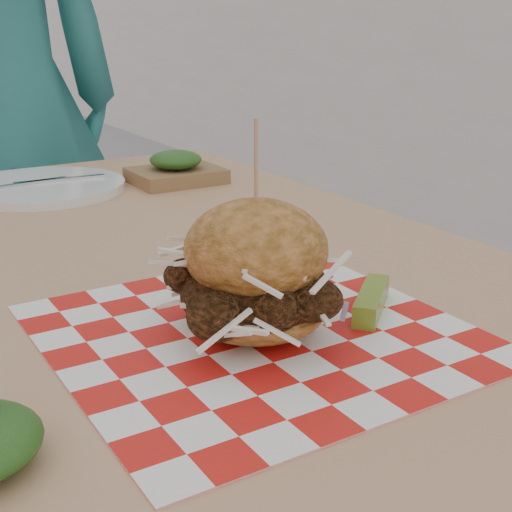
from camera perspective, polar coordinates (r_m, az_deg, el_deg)
The scene contains 6 objects.
patio_table at distance 0.90m, azimuth -9.35°, elevation -4.82°, with size 0.80×1.20×0.75m.
paper_liner at distance 0.66m, azimuth 0.00°, elevation -6.13°, with size 0.36×0.36×0.00m, color red.
sandwich at distance 0.64m, azimuth 0.00°, elevation -1.64°, with size 0.17×0.17×0.19m.
pickle_spear at distance 0.70m, azimuth 9.22°, elevation -3.55°, with size 0.10×0.02×0.02m, color olive.
place_setting at distance 1.23m, azimuth -16.72°, elevation 5.32°, with size 0.27×0.27×0.02m.
kraft_tray at distance 1.25m, azimuth -6.42°, elevation 6.88°, with size 0.15×0.12×0.06m.
Camera 1 is at (-0.45, -0.68, 1.03)m, focal length 50.00 mm.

